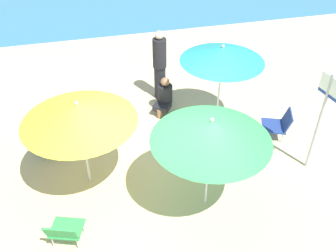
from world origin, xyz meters
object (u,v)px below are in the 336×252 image
(umbrella_teal, at_px, (222,54))
(umbrella_yellow, at_px, (78,113))
(umbrella_green, at_px, (211,131))
(person_b, at_px, (160,65))
(person_a, at_px, (164,96))
(beach_chair_c, at_px, (47,136))
(beach_chair_a, at_px, (279,124))
(beach_chair_b, at_px, (64,231))
(warning_sign, at_px, (323,110))

(umbrella_teal, bearing_deg, umbrella_yellow, -159.11)
(umbrella_green, xyz_separation_m, person_b, (0.02, 3.52, -0.73))
(umbrella_yellow, bearing_deg, person_a, 45.08)
(beach_chair_c, bearing_deg, beach_chair_a, 66.52)
(beach_chair_b, distance_m, warning_sign, 4.73)
(umbrella_yellow, distance_m, beach_chair_b, 1.84)
(warning_sign, bearing_deg, umbrella_green, -176.95)
(umbrella_green, xyz_separation_m, beach_chair_b, (-2.37, -0.29, -1.25))
(beach_chair_b, height_order, person_b, person_b)
(umbrella_yellow, xyz_separation_m, beach_chair_b, (-0.46, -1.31, -1.21))
(beach_chair_c, bearing_deg, umbrella_green, 36.32)
(umbrella_yellow, height_order, umbrella_teal, umbrella_teal)
(umbrella_green, height_order, beach_chair_b, umbrella_green)
(umbrella_teal, height_order, person_b, umbrella_teal)
(umbrella_green, xyz_separation_m, umbrella_teal, (0.97, 2.12, 0.12))
(warning_sign, bearing_deg, umbrella_teal, 118.58)
(warning_sign, bearing_deg, umbrella_yellow, 164.08)
(beach_chair_a, distance_m, beach_chair_b, 4.76)
(beach_chair_b, relative_size, beach_chair_c, 0.93)
(umbrella_green, distance_m, beach_chair_a, 2.81)
(beach_chair_c, height_order, warning_sign, warning_sign)
(beach_chair_a, height_order, beach_chair_c, beach_chair_c)
(beach_chair_a, height_order, warning_sign, warning_sign)
(umbrella_yellow, distance_m, warning_sign, 4.17)
(beach_chair_a, distance_m, person_a, 2.59)
(umbrella_teal, bearing_deg, person_a, 141.45)
(beach_chair_a, height_order, person_b, person_b)
(umbrella_green, height_order, umbrella_teal, umbrella_teal)
(umbrella_green, bearing_deg, warning_sign, 10.52)
(umbrella_teal, relative_size, beach_chair_c, 2.85)
(beach_chair_b, bearing_deg, umbrella_yellow, 0.12)
(umbrella_yellow, bearing_deg, beach_chair_a, 5.39)
(umbrella_green, xyz_separation_m, beach_chair_c, (-2.63, 2.14, -1.24))
(umbrella_teal, bearing_deg, warning_sign, -53.95)
(beach_chair_a, xyz_separation_m, beach_chair_b, (-4.45, -1.69, 0.01))
(beach_chair_c, bearing_deg, umbrella_yellow, 18.34)
(umbrella_green, relative_size, person_a, 2.19)
(beach_chair_a, height_order, person_a, person_a)
(beach_chair_c, xyz_separation_m, warning_sign, (4.84, -1.73, 0.96))
(umbrella_yellow, relative_size, beach_chair_c, 2.85)
(umbrella_teal, bearing_deg, beach_chair_a, -32.86)
(umbrella_green, xyz_separation_m, beach_chair_a, (2.08, 1.40, -1.26))
(person_a, distance_m, person_b, 0.76)
(beach_chair_c, relative_size, warning_sign, 0.33)
(umbrella_yellow, distance_m, person_b, 3.23)
(beach_chair_c, height_order, person_a, person_a)
(umbrella_teal, height_order, warning_sign, warning_sign)
(umbrella_yellow, distance_m, beach_chair_c, 1.78)
(umbrella_teal, xyz_separation_m, beach_chair_c, (-3.60, 0.02, -1.36))
(umbrella_yellow, xyz_separation_m, umbrella_teal, (2.87, 1.10, 0.16))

